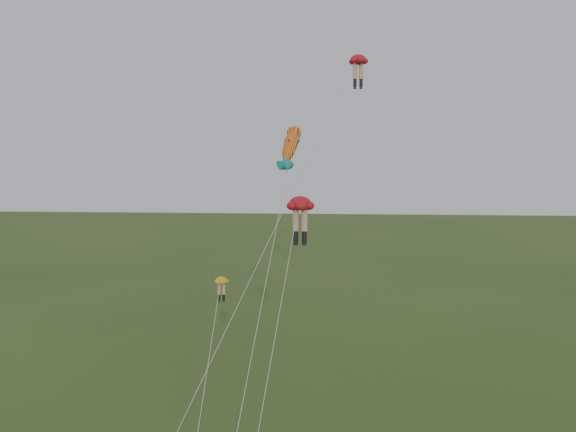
{
  "coord_description": "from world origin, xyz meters",
  "views": [
    {
      "loc": [
        6.32,
        -31.85,
        14.31
      ],
      "look_at": [
        2.62,
        6.0,
        11.19
      ],
      "focal_mm": 40.0,
      "sensor_mm": 36.0,
      "label": 1
    }
  ],
  "objects": [
    {
      "name": "legs_kite_red_high",
      "position": [
        6.55,
        11.41,
        20.57
      ],
      "size": [
        10.2,
        13.79,
        21.54
      ],
      "rotation": [
        0.0,
        0.0,
        0.12
      ],
      "color": "#B1121E",
      "rests_on": "ground"
    },
    {
      "name": "legs_kite_yellow",
      "position": [
        -1.22,
        4.49,
        6.92
      ],
      "size": [
        1.05,
        7.33,
        7.67
      ],
      "rotation": [
        0.0,
        0.0,
        0.23
      ],
      "color": "gold",
      "rests_on": "ground"
    },
    {
      "name": "fish_kite",
      "position": [
        2.84,
        5.21,
        15.33
      ],
      "size": [
        2.93,
        9.4,
        16.77
      ],
      "rotation": [
        0.78,
        0.0,
        -0.2
      ],
      "color": "gold",
      "rests_on": "ground"
    },
    {
      "name": "legs_kite_red_mid",
      "position": [
        3.58,
        2.7,
        11.82
      ],
      "size": [
        2.8,
        6.13,
        12.55
      ],
      "rotation": [
        0.0,
        0.0,
        -0.09
      ],
      "color": "#B1121E",
      "rests_on": "ground"
    }
  ]
}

